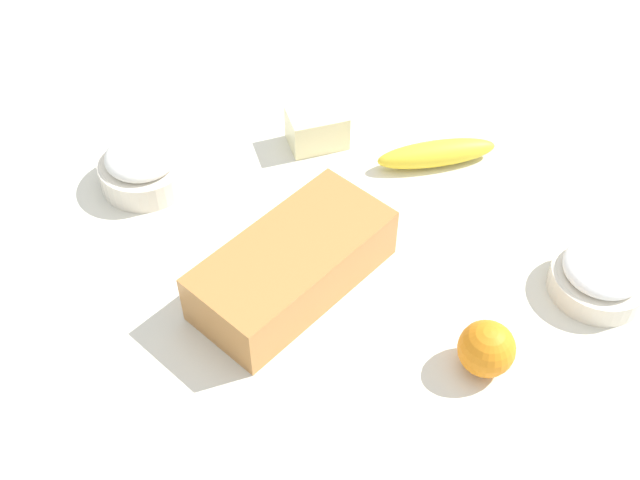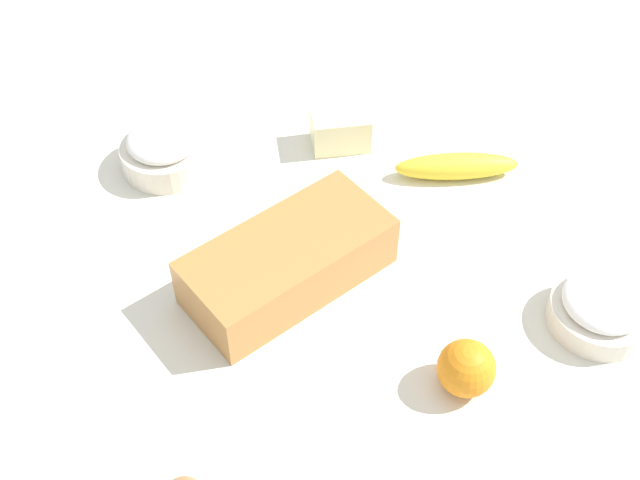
% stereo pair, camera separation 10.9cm
% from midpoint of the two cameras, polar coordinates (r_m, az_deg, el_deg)
% --- Properties ---
extents(ground_plane, '(2.40, 2.40, 0.02)m').
position_cam_midpoint_polar(ground_plane, '(1.13, -2.76, -1.86)').
color(ground_plane, silver).
extents(loaf_pan, '(0.30, 0.18, 0.08)m').
position_cam_midpoint_polar(loaf_pan, '(1.06, -4.90, -1.91)').
color(loaf_pan, '#B77A3D').
rests_on(loaf_pan, ground_plane).
extents(flour_bowl, '(0.13, 0.13, 0.07)m').
position_cam_midpoint_polar(flour_bowl, '(1.24, -14.98, 5.00)').
color(flour_bowl, silver).
rests_on(flour_bowl, ground_plane).
extents(sugar_bowl, '(0.13, 0.13, 0.06)m').
position_cam_midpoint_polar(sugar_bowl, '(1.11, 16.78, -2.59)').
color(sugar_bowl, silver).
rests_on(sugar_bowl, ground_plane).
extents(banana, '(0.19, 0.12, 0.04)m').
position_cam_midpoint_polar(banana, '(1.25, 5.86, 6.04)').
color(banana, yellow).
rests_on(banana, ground_plane).
extents(orange_fruit, '(0.07, 0.07, 0.07)m').
position_cam_midpoint_polar(orange_fruit, '(0.99, 8.73, -7.87)').
color(orange_fruit, orange).
rests_on(orange_fruit, ground_plane).
extents(butter_block, '(0.11, 0.09, 0.06)m').
position_cam_midpoint_polar(butter_block, '(1.28, -2.67, 7.86)').
color(butter_block, '#F4EDB2').
rests_on(butter_block, ground_plane).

